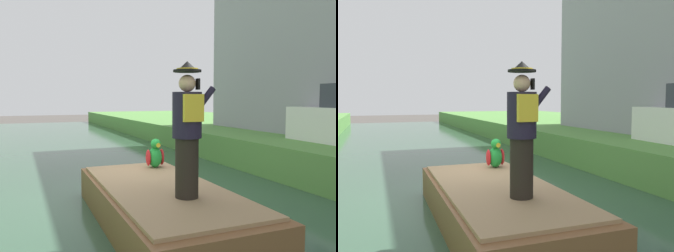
# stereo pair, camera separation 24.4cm
# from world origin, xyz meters

# --- Properties ---
(ground_plane) EXTENTS (80.00, 80.00, 0.00)m
(ground_plane) POSITION_xyz_m (0.00, 0.00, 0.00)
(ground_plane) COLOR #4C4742
(canal_water) EXTENTS (7.08, 48.00, 0.10)m
(canal_water) POSITION_xyz_m (0.00, 0.00, 0.05)
(canal_water) COLOR #33513D
(canal_water) RESTS_ON ground
(boat) EXTENTS (1.84, 4.22, 0.61)m
(boat) POSITION_xyz_m (0.00, -1.50, 0.40)
(boat) COLOR brown
(boat) RESTS_ON canal_water
(person_pirate) EXTENTS (0.61, 0.42, 1.85)m
(person_pirate) POSITION_xyz_m (0.09, -2.25, 1.64)
(person_pirate) COLOR black
(person_pirate) RESTS_ON boat
(parrot_plush) EXTENTS (0.36, 0.34, 0.57)m
(parrot_plush) POSITION_xyz_m (0.45, -0.11, 0.95)
(parrot_plush) COLOR green
(parrot_plush) RESTS_ON boat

